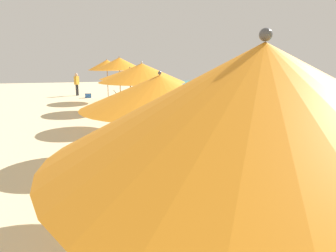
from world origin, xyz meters
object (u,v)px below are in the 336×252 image
at_px(person_walking_mid, 77,82).
at_px(umbrella_farthest, 107,65).
at_px(umbrella_third, 160,92).
at_px(lounger_fourth_inland, 188,150).
at_px(lounger_third_inland, 244,228).
at_px(umbrella_fourth, 142,73).
at_px(lounger_farthest_shoreside, 123,95).
at_px(lounger_sixth_inland, 137,107).
at_px(lounger_farthest_inland, 121,99).
at_px(umbrella_second, 261,102).
at_px(lounger_fifth_shoreside, 147,113).
at_px(umbrella_fifth, 130,74).
at_px(lounger_sixth_shoreside, 126,100).
at_px(lounger_fourth_shoreside, 156,133).
at_px(beach_ball, 263,144).
at_px(umbrella_sixth, 119,63).
at_px(cooler_box, 88,95).
at_px(lounger_third_shoreside, 196,173).
at_px(lounger_fifth_inland, 160,122).

bearing_deg(person_walking_mid, umbrella_farthest, 153.46).
height_order(umbrella_third, lounger_fourth_inland, umbrella_third).
height_order(lounger_third_inland, umbrella_fourth, umbrella_fourth).
height_order(lounger_farthest_shoreside, person_walking_mid, person_walking_mid).
relative_size(lounger_sixth_inland, lounger_farthest_inland, 0.97).
distance_m(umbrella_second, lounger_fifth_shoreside, 12.72).
xyz_separation_m(umbrella_second, umbrella_fourth, (0.58, 7.42, -0.18)).
height_order(umbrella_fifth, lounger_sixth_shoreside, umbrella_fifth).
relative_size(lounger_third_inland, lounger_fourth_shoreside, 0.96).
bearing_deg(umbrella_fifth, lounger_fourth_inland, -78.98).
distance_m(umbrella_fifth, person_walking_mid, 12.13).
distance_m(umbrella_second, umbrella_fifth, 11.43).
bearing_deg(beach_ball, lounger_third_inland, -123.71).
relative_size(umbrella_fifth, lounger_sixth_shoreside, 1.55).
height_order(lounger_third_inland, lounger_farthest_shoreside, lounger_farthest_shoreside).
bearing_deg(umbrella_fourth, lounger_third_inland, -81.78).
height_order(umbrella_fourth, umbrella_sixth, umbrella_sixth).
bearing_deg(cooler_box, person_walking_mid, 116.94).
relative_size(lounger_third_inland, lounger_fourth_inland, 0.81).
height_order(lounger_fifth_shoreside, lounger_sixth_inland, lounger_sixth_inland).
relative_size(lounger_fourth_inland, umbrella_sixth, 0.54).
xyz_separation_m(umbrella_fifth, cooler_box, (-1.93, 10.13, -1.98)).
bearing_deg(umbrella_second, lounger_sixth_shoreside, 86.39).
xyz_separation_m(umbrella_sixth, lounger_farthest_inland, (0.23, 2.68, -2.28)).
distance_m(lounger_third_shoreside, cooler_box, 17.06).
xyz_separation_m(lounger_fourth_shoreside, person_walking_mid, (-3.29, 14.44, 0.79)).
bearing_deg(umbrella_fifth, beach_ball, -51.77).
xyz_separation_m(umbrella_farthest, lounger_farthest_shoreside, (1.03, 0.91, -2.10)).
xyz_separation_m(lounger_sixth_shoreside, lounger_farthest_inland, (-0.20, 1.54, -0.11)).
relative_size(umbrella_second, beach_ball, 9.27).
distance_m(umbrella_sixth, beach_ball, 9.81).
distance_m(lounger_third_shoreside, umbrella_fourth, 3.50).
bearing_deg(lounger_third_inland, lounger_fourth_shoreside, 97.36).
height_order(lounger_fourth_shoreside, person_walking_mid, person_walking_mid).
bearing_deg(umbrella_sixth, person_walking_mid, 109.71).
height_order(umbrella_fourth, umbrella_farthest, umbrella_farthest).
bearing_deg(lounger_third_shoreside, lounger_sixth_inland, 82.02).
relative_size(lounger_third_inland, beach_ball, 4.10).
height_order(lounger_fourth_shoreside, lounger_sixth_inland, lounger_sixth_inland).
bearing_deg(umbrella_sixth, lounger_fifth_shoreside, -74.00).
bearing_deg(lounger_sixth_inland, umbrella_sixth, 117.77).
height_order(umbrella_fifth, umbrella_farthest, umbrella_farthest).
relative_size(lounger_sixth_shoreside, lounger_sixth_inland, 1.17).
bearing_deg(umbrella_fifth, lounger_fifth_shoreside, 49.76).
height_order(umbrella_third, umbrella_fourth, umbrella_fourth).
bearing_deg(person_walking_mid, lounger_farthest_shoreside, 172.05).
distance_m(lounger_fourth_inland, lounger_fifth_inland, 3.76).
height_order(umbrella_sixth, lounger_sixth_inland, umbrella_sixth).
bearing_deg(lounger_sixth_inland, lounger_farthest_shoreside, 90.11).
distance_m(umbrella_third, lounger_fifth_shoreside, 9.16).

